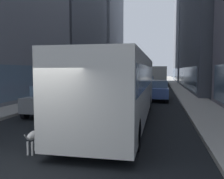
% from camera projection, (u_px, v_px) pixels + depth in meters
% --- Properties ---
extents(ground_plane, '(120.00, 120.00, 0.00)m').
position_uv_depth(ground_plane, '(142.00, 85.00, 39.99)').
color(ground_plane, black).
extents(sidewalk_left, '(2.40, 110.00, 0.15)m').
position_uv_depth(sidewalk_left, '(108.00, 84.00, 41.11)').
color(sidewalk_left, gray).
rests_on(sidewalk_left, ground).
extents(sidewalk_right, '(2.40, 110.00, 0.15)m').
position_uv_depth(sidewalk_right, '(177.00, 85.00, 38.86)').
color(sidewalk_right, '#ADA89E').
rests_on(sidewalk_right, ground).
extents(building_left_mid, '(10.09, 17.86, 22.48)m').
position_uv_depth(building_left_mid, '(61.00, 12.00, 36.64)').
color(building_left_mid, '#4C515B').
rests_on(building_left_mid, ground).
extents(building_left_far, '(10.32, 17.39, 29.65)m').
position_uv_depth(building_left_far, '(96.00, 16.00, 55.68)').
color(building_left_far, slate).
rests_on(building_left_far, ground).
extents(transit_bus, '(2.78, 11.53, 3.05)m').
position_uv_depth(transit_bus, '(121.00, 84.00, 11.45)').
color(transit_bus, silver).
rests_on(transit_bus, ground).
extents(car_red_coupe, '(1.83, 3.92, 1.62)m').
position_uv_depth(car_red_coupe, '(95.00, 88.00, 22.09)').
color(car_red_coupe, red).
rests_on(car_red_coupe, ground).
extents(car_grey_wagon, '(1.80, 4.26, 1.62)m').
position_uv_depth(car_grey_wagon, '(54.00, 99.00, 13.54)').
color(car_grey_wagon, slate).
rests_on(car_grey_wagon, ground).
extents(car_blue_hatchback, '(1.72, 4.75, 1.62)m').
position_uv_depth(car_blue_hatchback, '(157.00, 90.00, 19.91)').
color(car_blue_hatchback, '#4C6BB7').
rests_on(car_blue_hatchback, ground).
extents(car_yellow_taxi, '(1.70, 4.59, 1.62)m').
position_uv_depth(car_yellow_taxi, '(119.00, 82.00, 34.41)').
color(car_yellow_taxi, yellow).
rests_on(car_yellow_taxi, ground).
extents(car_silver_sedan, '(1.83, 3.92, 1.62)m').
position_uv_depth(car_silver_sedan, '(147.00, 82.00, 34.43)').
color(car_silver_sedan, '#B7BABF').
rests_on(car_silver_sedan, ground).
extents(box_truck, '(2.30, 7.50, 3.05)m').
position_uv_depth(box_truck, '(159.00, 75.00, 40.44)').
color(box_truck, '#19519E').
rests_on(box_truck, ground).
extents(dalmatian_dog, '(0.22, 0.96, 0.72)m').
position_uv_depth(dalmatian_dog, '(35.00, 135.00, 7.17)').
color(dalmatian_dog, white).
rests_on(dalmatian_dog, ground).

